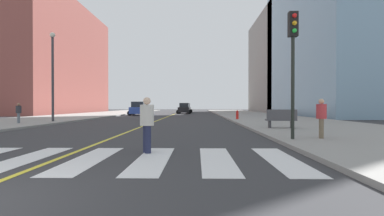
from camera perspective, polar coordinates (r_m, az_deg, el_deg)
The scene contains 16 objects.
sidewalk_kerb_east at distance 25.12m, azimuth 20.22°, elevation -2.79°, with size 10.00×120.00×0.15m, color gray.
sidewalk_kerb_west at distance 28.69m, azimuth -33.28°, elevation -2.44°, with size 10.00×120.00×0.15m, color gray.
crosswalk_paint at distance 8.76m, azimuth -26.13°, elevation -9.46°, with size 13.50×4.00×0.01m.
lane_divider_paint at distance 43.88m, azimuth -4.16°, elevation -1.45°, with size 0.16×80.00×0.01m, color yellow.
parking_garage_concrete at distance 70.33m, azimuth 20.74°, elevation 8.44°, with size 18.00×24.00×22.46m, color gray.
low_rise_brick_west at distance 61.98m, azimuth -28.75°, elevation 8.88°, with size 16.00×32.00×21.17m, color brown.
car_silver_nearest at distance 60.71m, azimuth -1.23°, elevation -0.03°, with size 2.86×4.48×1.97m.
car_black_second at distance 51.03m, azimuth -1.58°, elevation -0.14°, with size 2.89×4.50×1.97m.
car_blue_third at distance 43.47m, azimuth -10.98°, elevation -0.19°, with size 3.02×4.75×2.09m.
traffic_light_near_corner at distance 12.12m, azimuth 20.17°, elevation 11.15°, with size 0.36×0.41×5.16m.
park_bench at distance 17.57m, azimuth 17.97°, elevation -2.20°, with size 1.83×0.65×1.12m.
pedestrian_crossing at distance 8.90m, azimuth -9.30°, elevation -2.94°, with size 0.44×0.44×1.78m.
pedestrian_waiting_east at distance 12.71m, azimuth 25.19°, elevation -1.60°, with size 0.41×0.41×1.65m.
pedestrian_walking_west at distance 25.12m, azimuth -32.24°, elevation -0.72°, with size 0.38×0.38×1.55m.
fire_hydrant at distance 27.87m, azimuth 9.35°, elevation -1.41°, with size 0.26×0.26×0.89m.
street_lamp at distance 26.91m, azimuth -26.87°, elevation 7.19°, with size 0.44×0.44×7.68m.
Camera 1 is at (3.94, -3.68, 1.52)m, focal length 25.78 mm.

